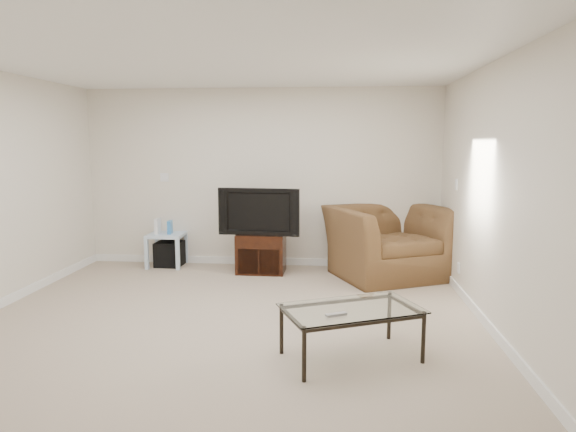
# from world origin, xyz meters

# --- Properties ---
(floor) EXTENTS (5.00, 5.00, 0.00)m
(floor) POSITION_xyz_m (0.00, 0.00, 0.00)
(floor) COLOR tan
(floor) RESTS_ON ground
(ceiling) EXTENTS (5.00, 5.00, 0.00)m
(ceiling) POSITION_xyz_m (0.00, 0.00, 2.50)
(ceiling) COLOR white
(ceiling) RESTS_ON ground
(wall_back) EXTENTS (5.00, 0.02, 2.50)m
(wall_back) POSITION_xyz_m (0.00, 2.50, 1.25)
(wall_back) COLOR silver
(wall_back) RESTS_ON ground
(wall_right) EXTENTS (0.02, 5.00, 2.50)m
(wall_right) POSITION_xyz_m (2.50, 0.00, 1.25)
(wall_right) COLOR silver
(wall_right) RESTS_ON ground
(plate_back) EXTENTS (0.12, 0.02, 0.12)m
(plate_back) POSITION_xyz_m (-1.40, 2.49, 1.25)
(plate_back) COLOR white
(plate_back) RESTS_ON wall_back
(plate_right_switch) EXTENTS (0.02, 0.09, 0.13)m
(plate_right_switch) POSITION_xyz_m (2.49, 1.60, 1.25)
(plate_right_switch) COLOR white
(plate_right_switch) RESTS_ON wall_right
(plate_right_outlet) EXTENTS (0.02, 0.08, 0.12)m
(plate_right_outlet) POSITION_xyz_m (2.49, 1.30, 0.30)
(plate_right_outlet) COLOR white
(plate_right_outlet) RESTS_ON wall_right
(tv_stand) EXTENTS (0.64, 0.45, 0.53)m
(tv_stand) POSITION_xyz_m (0.06, 2.05, 0.27)
(tv_stand) COLOR black
(tv_stand) RESTS_ON floor
(dvd_player) EXTENTS (0.36, 0.25, 0.05)m
(dvd_player) POSITION_xyz_m (0.06, 2.01, 0.44)
(dvd_player) COLOR black
(dvd_player) RESTS_ON tv_stand
(television) EXTENTS (1.03, 0.29, 0.63)m
(television) POSITION_xyz_m (0.06, 2.02, 0.85)
(television) COLOR black
(television) RESTS_ON tv_stand
(side_table) EXTENTS (0.50, 0.50, 0.47)m
(side_table) POSITION_xyz_m (-1.33, 2.28, 0.23)
(side_table) COLOR silver
(side_table) RESTS_ON floor
(subwoofer) EXTENTS (0.37, 0.37, 0.36)m
(subwoofer) POSITION_xyz_m (-1.30, 2.30, 0.17)
(subwoofer) COLOR black
(subwoofer) RESTS_ON floor
(game_console) EXTENTS (0.05, 0.16, 0.22)m
(game_console) POSITION_xyz_m (-1.45, 2.26, 0.58)
(game_console) COLOR white
(game_console) RESTS_ON side_table
(game_case) EXTENTS (0.06, 0.14, 0.19)m
(game_case) POSITION_xyz_m (-1.27, 2.26, 0.56)
(game_case) COLOR #337FCC
(game_case) RESTS_ON side_table
(recliner) EXTENTS (1.67, 1.43, 1.23)m
(recliner) POSITION_xyz_m (1.74, 2.02, 0.62)
(recliner) COLOR #4A391D
(recliner) RESTS_ON floor
(coffee_table) EXTENTS (1.25, 1.00, 0.43)m
(coffee_table) POSITION_xyz_m (1.19, -0.66, 0.21)
(coffee_table) COLOR black
(coffee_table) RESTS_ON floor
(remote) EXTENTS (0.17, 0.12, 0.02)m
(remote) POSITION_xyz_m (1.06, -0.87, 0.44)
(remote) COLOR #B2B2B7
(remote) RESTS_ON coffee_table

